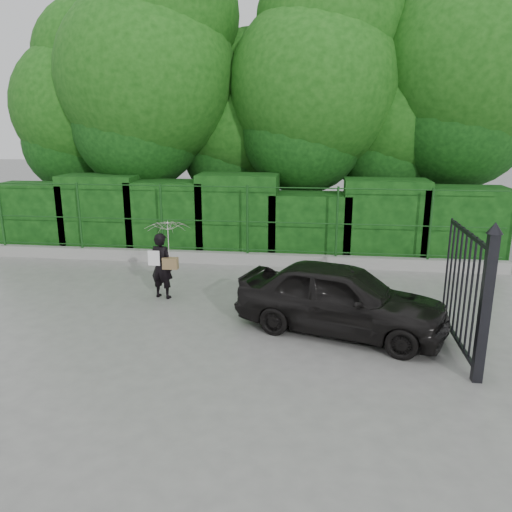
# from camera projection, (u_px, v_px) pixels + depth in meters

# --- Properties ---
(ground) EXTENTS (80.00, 80.00, 0.00)m
(ground) POSITION_uv_depth(u_px,v_px,m) (190.00, 331.00, 8.99)
(ground) COLOR gray
(kerb) EXTENTS (14.00, 0.25, 0.30)m
(kerb) POSITION_uv_depth(u_px,v_px,m) (233.00, 258.00, 13.26)
(kerb) COLOR #9E9E99
(kerb) RESTS_ON ground
(fence) EXTENTS (14.13, 0.06, 1.80)m
(fence) POSITION_uv_depth(u_px,v_px,m) (241.00, 220.00, 12.96)
(fence) COLOR #164416
(fence) RESTS_ON kerb
(hedge) EXTENTS (14.20, 1.20, 2.27)m
(hedge) POSITION_uv_depth(u_px,v_px,m) (238.00, 218.00, 13.99)
(hedge) COLOR black
(hedge) RESTS_ON ground
(trees) EXTENTS (17.10, 6.15, 8.08)m
(trees) POSITION_uv_depth(u_px,v_px,m) (287.00, 89.00, 15.06)
(trees) COLOR black
(trees) RESTS_ON ground
(gate) EXTENTS (0.22, 2.33, 2.36)m
(gate) POSITION_uv_depth(u_px,v_px,m) (475.00, 293.00, 7.42)
(gate) COLOR black
(gate) RESTS_ON ground
(woman) EXTENTS (0.94, 0.96, 1.68)m
(woman) POSITION_uv_depth(u_px,v_px,m) (166.00, 247.00, 10.48)
(woman) COLOR black
(woman) RESTS_ON ground
(car) EXTENTS (3.99, 2.56, 1.26)m
(car) POSITION_uv_depth(u_px,v_px,m) (341.00, 298.00, 8.85)
(car) COLOR black
(car) RESTS_ON ground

